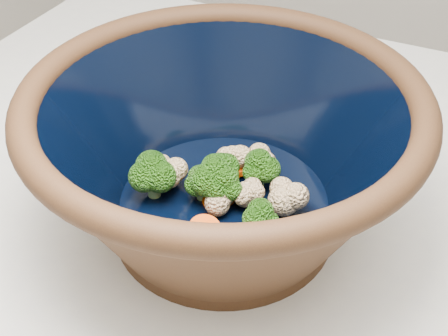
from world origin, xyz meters
The scene contains 2 objects.
mixing_bowl centered at (-0.09, 0.10, 1.00)m, with size 0.43×0.43×0.17m.
vegetable_pile centered at (-0.09, 0.09, 0.96)m, with size 0.17×0.18×0.06m.
Camera 1 is at (0.12, -0.35, 1.37)m, focal length 50.00 mm.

